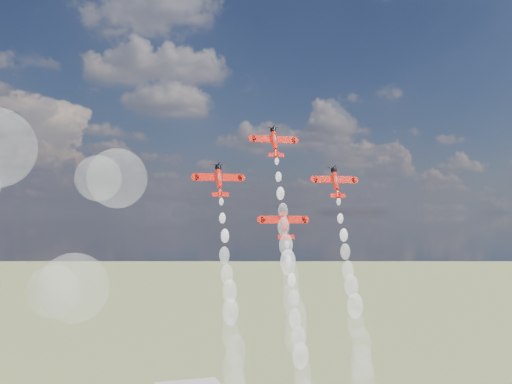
{
  "coord_description": "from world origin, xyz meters",
  "views": [
    {
      "loc": [
        -58.0,
        -139.81,
        81.13
      ],
      "look_at": [
        -12.97,
        -1.58,
        86.21
      ],
      "focal_mm": 42.0,
      "sensor_mm": 36.0,
      "label": 1
    }
  ],
  "objects_px": {
    "plane_right": "(336,182)",
    "plane_lead": "(274,142)",
    "plane_slot": "(284,222)",
    "plane_left": "(219,180)"
  },
  "relations": [
    {
      "from": "plane_left",
      "to": "plane_slot",
      "type": "bearing_deg",
      "value": -12.63
    },
    {
      "from": "plane_right",
      "to": "plane_slot",
      "type": "height_order",
      "value": "plane_right"
    },
    {
      "from": "plane_right",
      "to": "plane_slot",
      "type": "bearing_deg",
      "value": -167.37
    },
    {
      "from": "plane_lead",
      "to": "plane_slot",
      "type": "bearing_deg",
      "value": -90.0
    },
    {
      "from": "plane_left",
      "to": "plane_right",
      "type": "bearing_deg",
      "value": 0.0
    },
    {
      "from": "plane_right",
      "to": "plane_lead",
      "type": "bearing_deg",
      "value": 167.37
    },
    {
      "from": "plane_lead",
      "to": "plane_right",
      "type": "xyz_separation_m",
      "value": [
        15.28,
        -3.42,
        -10.13
      ]
    },
    {
      "from": "plane_left",
      "to": "plane_lead",
      "type": "bearing_deg",
      "value": 12.63
    },
    {
      "from": "plane_lead",
      "to": "plane_right",
      "type": "distance_m",
      "value": 18.65
    },
    {
      "from": "plane_lead",
      "to": "plane_left",
      "type": "distance_m",
      "value": 18.65
    }
  ]
}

